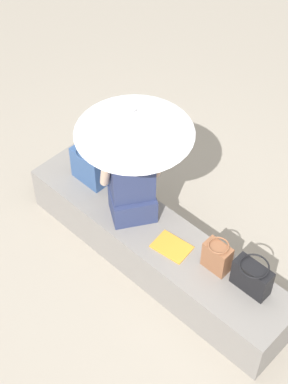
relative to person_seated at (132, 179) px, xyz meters
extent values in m
plane|color=#9E9384|center=(0.26, -0.02, -0.80)|extent=(14.00, 14.00, 0.00)
cube|color=gray|center=(0.26, -0.02, -0.59)|extent=(2.42, 0.51, 0.41)
cube|color=navy|center=(0.00, 0.00, -0.28)|extent=(0.42, 0.44, 0.22)
cube|color=navy|center=(0.00, 0.00, 0.07)|extent=(0.34, 0.38, 0.48)
sphere|color=beige|center=(0.00, 0.00, 0.41)|extent=(0.20, 0.20, 0.20)
cylinder|color=beige|center=(-0.11, -0.17, 0.10)|extent=(0.20, 0.17, 0.32)
cylinder|color=beige|center=(0.11, 0.17, 0.10)|extent=(0.20, 0.17, 0.32)
cylinder|color=#B7B7BC|center=(-0.05, 0.08, 0.10)|extent=(0.02, 0.02, 0.97)
cone|color=silver|center=(-0.05, 0.08, 0.49)|extent=(0.87, 0.87, 0.20)
sphere|color=#B7B7BC|center=(-0.05, 0.08, 0.60)|extent=(0.03, 0.03, 0.03)
cube|color=black|center=(1.09, 0.08, -0.27)|extent=(0.28, 0.12, 0.24)
torus|color=black|center=(1.09, 0.08, -0.13)|extent=(0.21, 0.21, 0.01)
cube|color=#335184|center=(-0.51, 0.03, -0.23)|extent=(0.31, 0.17, 0.31)
torus|color=#335184|center=(-0.51, 0.03, -0.07)|extent=(0.23, 0.23, 0.01)
cube|color=brown|center=(0.81, 0.05, -0.27)|extent=(0.20, 0.11, 0.24)
torus|color=brown|center=(0.81, 0.05, -0.13)|extent=(0.15, 0.15, 0.01)
cube|color=gold|center=(0.45, -0.04, -0.38)|extent=(0.30, 0.23, 0.01)
camera|label=1|loc=(2.24, -2.20, 3.25)|focal=56.67mm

